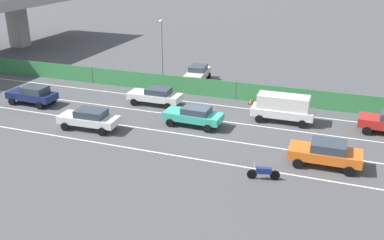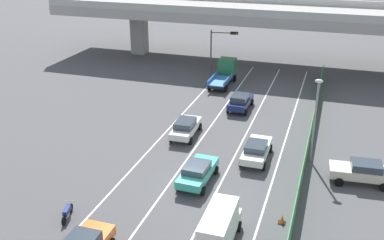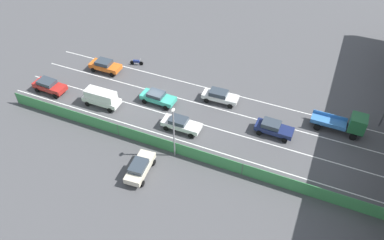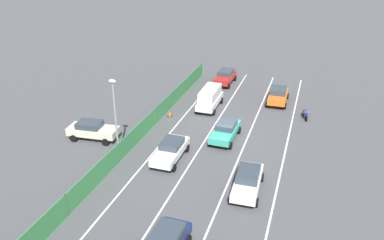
% 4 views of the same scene
% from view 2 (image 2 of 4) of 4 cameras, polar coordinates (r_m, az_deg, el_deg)
% --- Properties ---
extents(ground_plane, '(300.00, 300.00, 0.00)m').
position_cam_2_polar(ground_plane, '(32.41, 0.31, -8.18)').
color(ground_plane, '#4C4C4F').
extents(lane_line_left_edge, '(0.14, 48.78, 0.01)m').
position_cam_2_polar(lane_line_left_edge, '(39.29, -4.08, -2.33)').
color(lane_line_left_edge, silver).
rests_on(lane_line_left_edge, ground).
extents(lane_line_mid_left, '(0.14, 48.78, 0.01)m').
position_cam_2_polar(lane_line_mid_left, '(38.22, 0.77, -3.03)').
color(lane_line_mid_left, silver).
rests_on(lane_line_mid_left, ground).
extents(lane_line_mid_right, '(0.14, 48.78, 0.01)m').
position_cam_2_polar(lane_line_mid_right, '(37.44, 5.86, -3.75)').
color(lane_line_mid_right, silver).
rests_on(lane_line_mid_right, ground).
extents(lane_line_right_edge, '(0.14, 48.78, 0.01)m').
position_cam_2_polar(lane_line_right_edge, '(36.97, 11.14, -4.45)').
color(lane_line_right_edge, silver).
rests_on(lane_line_right_edge, ground).
extents(elevated_overpass, '(59.25, 11.60, 8.08)m').
position_cam_2_polar(elevated_overpass, '(60.66, 10.11, 12.84)').
color(elevated_overpass, '#A09E99').
rests_on(elevated_overpass, ground).
extents(green_fence, '(0.10, 44.88, 1.64)m').
position_cam_2_polar(green_fence, '(36.48, 14.37, -3.71)').
color(green_fence, '#3D8E4C').
rests_on(green_fence, ground).
extents(car_hatchback_white, '(1.98, 4.68, 1.54)m').
position_cam_2_polar(car_hatchback_white, '(35.66, 8.17, -3.76)').
color(car_hatchback_white, silver).
rests_on(car_hatchback_white, ground).
extents(car_taxi_teal, '(2.13, 4.57, 1.54)m').
position_cam_2_polar(car_taxi_teal, '(32.25, 0.71, -6.56)').
color(car_taxi_teal, teal).
rests_on(car_taxi_teal, ground).
extents(car_sedan_navy, '(2.05, 4.41, 1.64)m').
position_cam_2_polar(car_sedan_navy, '(45.40, 6.15, 2.41)').
color(car_sedan_navy, navy).
rests_on(car_sedan_navy, ground).
extents(car_sedan_white, '(2.07, 4.65, 1.57)m').
position_cam_2_polar(car_sedan_white, '(39.25, -0.80, -0.88)').
color(car_sedan_white, white).
rests_on(car_sedan_white, ground).
extents(car_van_white, '(2.02, 4.85, 2.17)m').
position_cam_2_polar(car_van_white, '(26.25, 3.36, -13.38)').
color(car_van_white, silver).
rests_on(car_van_white, ground).
extents(flatbed_truck_blue, '(2.23, 6.00, 2.70)m').
position_cam_2_polar(flatbed_truck_blue, '(53.26, 4.24, 6.13)').
color(flatbed_truck_blue, black).
rests_on(flatbed_truck_blue, ground).
extents(motorcycle, '(0.72, 1.91, 0.93)m').
position_cam_2_polar(motorcycle, '(29.79, -15.55, -11.19)').
color(motorcycle, black).
rests_on(motorcycle, ground).
extents(parked_sedan_cream, '(4.55, 2.28, 1.64)m').
position_cam_2_polar(parked_sedan_cream, '(34.41, 20.77, -6.09)').
color(parked_sedan_cream, beige).
rests_on(parked_sedan_cream, ground).
extents(traffic_light, '(3.38, 0.78, 5.40)m').
position_cam_2_polar(traffic_light, '(56.51, 3.62, 9.72)').
color(traffic_light, '#47474C').
rests_on(traffic_light, ground).
extents(street_lamp, '(0.60, 0.36, 6.72)m').
position_cam_2_polar(street_lamp, '(35.03, 15.38, 0.94)').
color(street_lamp, gray).
rests_on(street_lamp, ground).
extents(traffic_cone, '(0.47, 0.47, 0.59)m').
position_cam_2_polar(traffic_cone, '(28.98, 11.35, -12.24)').
color(traffic_cone, orange).
rests_on(traffic_cone, ground).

